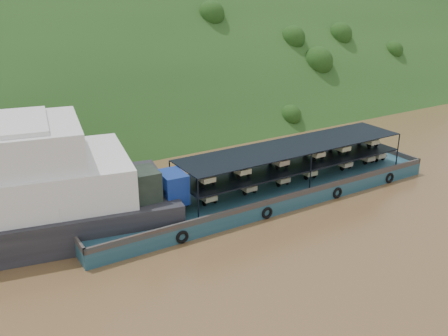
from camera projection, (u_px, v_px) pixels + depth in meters
ground at (261, 208)px, 44.10m from camera, size 160.00×160.00×0.00m
hillside at (117, 118)px, 72.75m from camera, size 140.00×39.60×39.60m
cargo_barge at (248, 189)px, 44.67m from camera, size 35.00×7.18×5.11m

